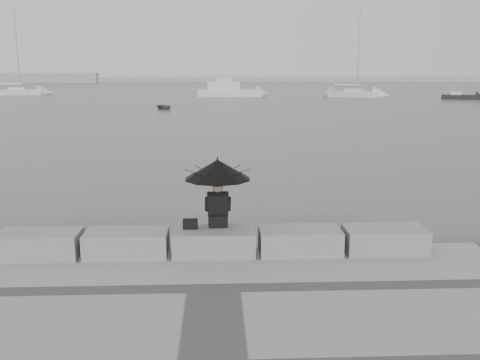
{
  "coord_description": "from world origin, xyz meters",
  "views": [
    {
      "loc": [
        0.07,
        -10.49,
        4.1
      ],
      "look_at": [
        0.66,
        3.0,
        1.27
      ],
      "focal_mm": 40.0,
      "sensor_mm": 36.0,
      "label": 1
    }
  ],
  "objects_px": {
    "seated_person": "(218,176)",
    "motor_cruiser": "(230,91)",
    "sailboat_left": "(17,92)",
    "small_motorboat": "(461,97)",
    "sailboat_right": "(354,93)",
    "dinghy": "(164,107)"
  },
  "relations": [
    {
      "from": "sailboat_right",
      "to": "small_motorboat",
      "type": "height_order",
      "value": "sailboat_right"
    },
    {
      "from": "motor_cruiser",
      "to": "small_motorboat",
      "type": "relative_size",
      "value": 1.86
    },
    {
      "from": "seated_person",
      "to": "motor_cruiser",
      "type": "distance_m",
      "value": 69.72
    },
    {
      "from": "seated_person",
      "to": "sailboat_right",
      "type": "height_order",
      "value": "sailboat_right"
    },
    {
      "from": "motor_cruiser",
      "to": "small_motorboat",
      "type": "bearing_deg",
      "value": -12.21
    },
    {
      "from": "sailboat_right",
      "to": "dinghy",
      "type": "bearing_deg",
      "value": -107.0
    },
    {
      "from": "small_motorboat",
      "to": "motor_cruiser",
      "type": "bearing_deg",
      "value": -177.62
    },
    {
      "from": "sailboat_left",
      "to": "motor_cruiser",
      "type": "bearing_deg",
      "value": -18.5
    },
    {
      "from": "sailboat_left",
      "to": "seated_person",
      "type": "bearing_deg",
      "value": -74.9
    },
    {
      "from": "motor_cruiser",
      "to": "dinghy",
      "type": "distance_m",
      "value": 25.36
    },
    {
      "from": "sailboat_right",
      "to": "dinghy",
      "type": "xyz_separation_m",
      "value": [
        -25.49,
        -22.38,
        -0.29
      ]
    },
    {
      "from": "sailboat_left",
      "to": "dinghy",
      "type": "bearing_deg",
      "value": -57.19
    },
    {
      "from": "motor_cruiser",
      "to": "small_motorboat",
      "type": "distance_m",
      "value": 32.2
    },
    {
      "from": "motor_cruiser",
      "to": "dinghy",
      "type": "xyz_separation_m",
      "value": [
        -7.47,
        -24.22,
        -0.66
      ]
    },
    {
      "from": "sailboat_left",
      "to": "small_motorboat",
      "type": "relative_size",
      "value": 2.52
    },
    {
      "from": "sailboat_left",
      "to": "sailboat_right",
      "type": "relative_size",
      "value": 1.0
    },
    {
      "from": "sailboat_right",
      "to": "sailboat_left",
      "type": "bearing_deg",
      "value": -157.66
    },
    {
      "from": "seated_person",
      "to": "dinghy",
      "type": "height_order",
      "value": "seated_person"
    },
    {
      "from": "sailboat_right",
      "to": "motor_cruiser",
      "type": "relative_size",
      "value": 1.35
    },
    {
      "from": "motor_cruiser",
      "to": "sailboat_right",
      "type": "bearing_deg",
      "value": -3.64
    },
    {
      "from": "sailboat_left",
      "to": "motor_cruiser",
      "type": "height_order",
      "value": "sailboat_left"
    },
    {
      "from": "sailboat_left",
      "to": "motor_cruiser",
      "type": "xyz_separation_m",
      "value": [
        33.41,
        -6.66,
        0.37
      ]
    }
  ]
}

